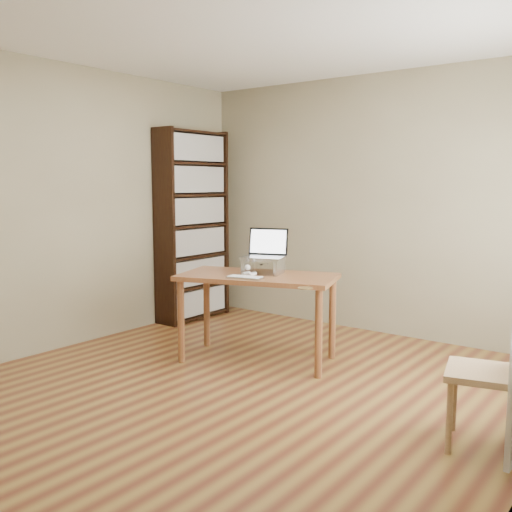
{
  "coord_description": "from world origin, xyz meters",
  "views": [
    {
      "loc": [
        2.56,
        -3.07,
        1.53
      ],
      "look_at": [
        -0.32,
        0.72,
        0.91
      ],
      "focal_mm": 40.0,
      "sensor_mm": 36.0,
      "label": 1
    }
  ],
  "objects_px": {
    "laptop": "(268,250)",
    "cat": "(262,265)",
    "desk": "(258,287)",
    "chair": "(498,365)",
    "keyboard": "(245,277)",
    "bookshelf": "(193,226)"
  },
  "relations": [
    {
      "from": "bookshelf",
      "to": "laptop",
      "type": "bearing_deg",
      "value": -23.69
    },
    {
      "from": "bookshelf",
      "to": "chair",
      "type": "xyz_separation_m",
      "value": [
        3.61,
        -1.32,
        -0.55
      ]
    },
    {
      "from": "keyboard",
      "to": "cat",
      "type": "relative_size",
      "value": 0.64
    },
    {
      "from": "cat",
      "to": "keyboard",
      "type": "bearing_deg",
      "value": -83.61
    },
    {
      "from": "bookshelf",
      "to": "desk",
      "type": "relative_size",
      "value": 1.45
    },
    {
      "from": "desk",
      "to": "keyboard",
      "type": "bearing_deg",
      "value": -98.65
    },
    {
      "from": "cat",
      "to": "chair",
      "type": "distance_m",
      "value": 2.24
    },
    {
      "from": "chair",
      "to": "cat",
      "type": "bearing_deg",
      "value": 149.95
    },
    {
      "from": "laptop",
      "to": "chair",
      "type": "height_order",
      "value": "laptop"
    },
    {
      "from": "laptop",
      "to": "cat",
      "type": "xyz_separation_m",
      "value": [
        -0.04,
        -0.03,
        -0.13
      ]
    },
    {
      "from": "desk",
      "to": "bookshelf",
      "type": "bearing_deg",
      "value": 133.78
    },
    {
      "from": "laptop",
      "to": "keyboard",
      "type": "xyz_separation_m",
      "value": [
        0.04,
        -0.36,
        -0.19
      ]
    },
    {
      "from": "laptop",
      "to": "cat",
      "type": "relative_size",
      "value": 0.84
    },
    {
      "from": "desk",
      "to": "laptop",
      "type": "bearing_deg",
      "value": 71.83
    },
    {
      "from": "bookshelf",
      "to": "chair",
      "type": "relative_size",
      "value": 2.25
    },
    {
      "from": "desk",
      "to": "keyboard",
      "type": "distance_m",
      "value": 0.25
    },
    {
      "from": "chair",
      "to": "laptop",
      "type": "bearing_deg",
      "value": 148.88
    },
    {
      "from": "desk",
      "to": "chair",
      "type": "bearing_deg",
      "value": -31.87
    },
    {
      "from": "desk",
      "to": "chair",
      "type": "height_order",
      "value": "chair"
    },
    {
      "from": "laptop",
      "to": "desk",
      "type": "bearing_deg",
      "value": -108.17
    },
    {
      "from": "cat",
      "to": "chair",
      "type": "height_order",
      "value": "chair"
    },
    {
      "from": "desk",
      "to": "laptop",
      "type": "distance_m",
      "value": 0.33
    }
  ]
}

